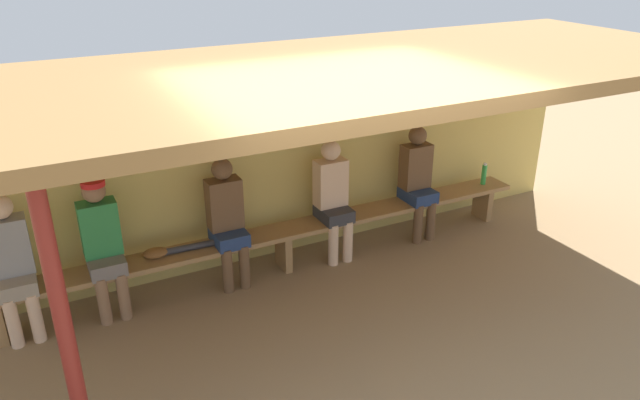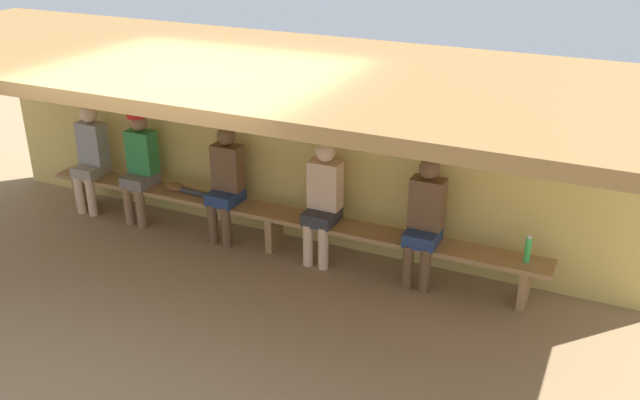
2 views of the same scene
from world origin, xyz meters
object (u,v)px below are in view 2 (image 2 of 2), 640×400
Objects in this scene: player_with_sunglasses at (323,198)px; baseball_bat at (200,194)px; player_rightmost at (425,217)px; bench at (274,217)px; player_shirtless_tan at (226,180)px; player_leftmost at (140,162)px; baseball_glove_tan at (175,187)px; water_bottle_blue at (528,249)px; player_middle at (91,154)px.

baseball_bat is (-1.56, -0.00, -0.24)m from player_with_sunglasses.
player_rightmost reaches higher than baseball_bat.
bench is 4.49× the size of player_shirtless_tan.
player_leftmost reaches higher than baseball_glove_tan.
player_with_sunglasses is at bearing 0.29° from bench.
player_leftmost is (-2.40, 0.00, 0.02)m from player_with_sunglasses.
baseball_bat is (0.83, -0.00, -0.25)m from player_leftmost.
baseball_bat is at bearing 179.33° from baseball_glove_tan.
player_rightmost is 1.03m from water_bottle_blue.
player_middle is at bearing 180.00° from player_with_sunglasses.
player_shirtless_tan is 0.77m from baseball_glove_tan.
baseball_glove_tan is at bearing 2.12° from player_leftmost.
bench is at bearing -179.67° from water_bottle_blue.
player_with_sunglasses is 1.11m from player_rightmost.
player_rightmost is at bearing -177.84° from baseball_glove_tan.
bench is 4.49× the size of player_middle.
player_with_sunglasses and player_shirtless_tan have the same top height.
bench is at bearing -0.29° from player_shirtless_tan.
player_shirtless_tan is 3.34m from water_bottle_blue.
baseball_bat is at bearing -180.00° from bench.
baseball_glove_tan is (-3.05, 0.02, -0.22)m from player_rightmost.
player_with_sunglasses and player_rightmost have the same top height.
player_with_sunglasses is 0.99× the size of player_leftmost.
player_rightmost reaches higher than water_bottle_blue.
player_with_sunglasses is 1.95m from baseball_glove_tan.
player_rightmost is (2.32, 0.00, 0.00)m from player_shirtless_tan.
baseball_bat reaches higher than bench.
player_middle reaches higher than baseball_bat.
player_with_sunglasses is at bearing -0.01° from player_leftmost.
baseball_glove_tan is at bearing 179.93° from water_bottle_blue.
player_leftmost is at bearing 179.89° from bench.
player_with_sunglasses is 1.58m from baseball_bat.
player_shirtless_tan is (-1.20, 0.00, 0.00)m from player_with_sunglasses.
baseball_glove_tan reaches higher than baseball_bat.
player_leftmost is at bearing 0.04° from player_middle.
player_rightmost is (1.71, 0.00, 0.34)m from bench.
player_middle is 4.83× the size of water_bottle_blue.
player_with_sunglasses reaches higher than bench.
player_middle is at bearing -179.87° from water_bottle_blue.
player_shirtless_tan reaches higher than water_bottle_blue.
player_shirtless_tan is 0.99× the size of player_leftmost.
player_shirtless_tan is at bearing -178.88° from baseball_glove_tan.
player_middle is 1.61m from baseball_bat.
water_bottle_blue reaches higher than bench.
player_shirtless_tan is at bearing 180.00° from player_rightmost.
player_with_sunglasses is at bearing 180.00° from player_rightmost.
baseball_bat is at bearing -0.11° from player_middle.
player_shirtless_tan is 4.83× the size of water_bottle_blue.
player_rightmost is (1.11, 0.00, 0.00)m from player_with_sunglasses.
baseball_glove_tan reaches higher than bench.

